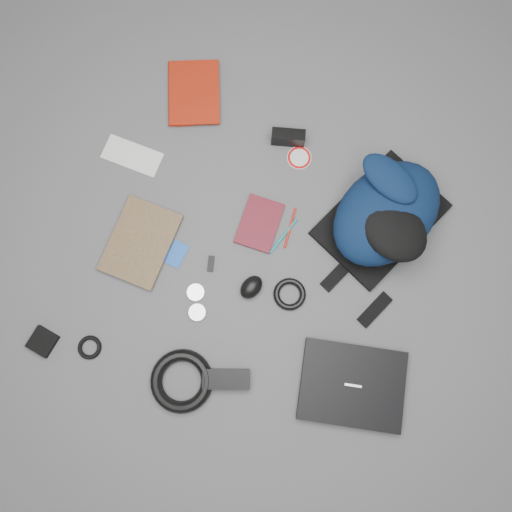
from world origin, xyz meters
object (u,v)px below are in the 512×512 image
(compact_camera, at_px, (288,137))
(comic_book, at_px, (113,232))
(dvd_case, at_px, (259,223))
(power_brick, at_px, (226,379))
(backpack, at_px, (387,213))
(laptop, at_px, (352,385))
(pouch, at_px, (43,341))
(mouse, at_px, (251,287))
(textbook_red, at_px, (168,94))

(compact_camera, bearing_deg, comic_book, -146.23)
(dvd_case, height_order, power_brick, power_brick)
(backpack, distance_m, compact_camera, 0.42)
(laptop, height_order, comic_book, laptop)
(power_brick, height_order, pouch, power_brick)
(comic_book, relative_size, pouch, 3.49)
(laptop, distance_m, dvd_case, 0.60)
(power_brick, relative_size, pouch, 1.90)
(backpack, xyz_separation_m, laptop, (0.08, -0.55, -0.08))
(mouse, bearing_deg, backpack, 68.70)
(laptop, xyz_separation_m, dvd_case, (-0.45, 0.39, -0.01))
(laptop, bearing_deg, dvd_case, 127.45)
(comic_book, height_order, compact_camera, compact_camera)
(comic_book, distance_m, dvd_case, 0.49)
(dvd_case, distance_m, pouch, 0.80)
(compact_camera, distance_m, power_brick, 0.83)
(power_brick, bearing_deg, compact_camera, 76.04)
(laptop, distance_m, power_brick, 0.40)
(mouse, distance_m, pouch, 0.69)
(comic_book, relative_size, compact_camera, 2.40)
(laptop, relative_size, textbook_red, 1.35)
(backpack, height_order, dvd_case, backpack)
(textbook_red, height_order, comic_book, textbook_red)
(textbook_red, bearing_deg, laptop, -60.28)
(compact_camera, xyz_separation_m, power_brick, (0.08, -0.82, -0.01))
(mouse, xyz_separation_m, pouch, (-0.57, -0.39, -0.01))
(laptop, bearing_deg, power_brick, -174.27)
(laptop, height_order, pouch, laptop)
(comic_book, distance_m, mouse, 0.50)
(textbook_red, distance_m, dvd_case, 0.56)
(backpack, distance_m, mouse, 0.49)
(textbook_red, height_order, mouse, mouse)
(textbook_red, xyz_separation_m, mouse, (0.51, -0.54, 0.01))
(mouse, bearing_deg, compact_camera, 117.07)
(laptop, xyz_separation_m, compact_camera, (-0.46, 0.71, 0.02))
(compact_camera, bearing_deg, mouse, -98.89)
(backpack, distance_m, dvd_case, 0.41)
(power_brick, bearing_deg, laptop, -2.39)
(backpack, height_order, power_brick, backpack)
(power_brick, bearing_deg, pouch, 169.12)
(pouch, bearing_deg, laptop, 12.24)
(pouch, bearing_deg, comic_book, 79.89)
(compact_camera, height_order, power_brick, compact_camera)
(textbook_red, bearing_deg, comic_book, -110.93)
(backpack, distance_m, comic_book, 0.90)
(dvd_case, height_order, compact_camera, compact_camera)
(laptop, distance_m, comic_book, 0.93)
(dvd_case, height_order, mouse, mouse)
(pouch, bearing_deg, power_brick, 8.86)
(laptop, height_order, textbook_red, laptop)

